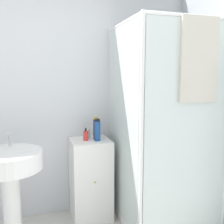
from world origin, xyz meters
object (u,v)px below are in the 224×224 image
Objects in this scene: soap_dispenser at (86,135)px; shampoo_bottle_tall_black at (96,128)px; lotion_bottle_white at (88,133)px; sink at (10,173)px; shampoo_bottle_blue at (97,130)px.

shampoo_bottle_tall_black is (0.11, 0.01, 0.06)m from soap_dispenser.
soap_dispenser is at bearing -116.73° from lotion_bottle_white.
sink is 0.86m from lotion_bottle_white.
lotion_bottle_white is (0.04, 0.09, 0.00)m from soap_dispenser.
shampoo_bottle_tall_black is 0.07m from shampoo_bottle_blue.
sink is 7.38× the size of lotion_bottle_white.
soap_dispenser is 0.10m from lotion_bottle_white.
lotion_bottle_white is at bearing 25.54° from sink.
sink reaches higher than soap_dispenser.
shampoo_bottle_tall_black reaches higher than sink.
lotion_bottle_white reaches higher than soap_dispenser.
sink is at bearing -154.46° from lotion_bottle_white.
lotion_bottle_white is at bearing 114.86° from shampoo_bottle_blue.
shampoo_bottle_tall_black is at bearing 19.26° from sink.
shampoo_bottle_blue is (0.11, -0.05, 0.06)m from soap_dispenser.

